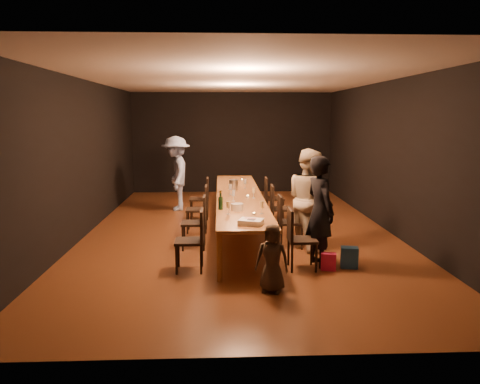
{
  "coord_description": "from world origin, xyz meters",
  "views": [
    {
      "loc": [
        -0.4,
        -9.18,
        2.29
      ],
      "look_at": [
        -0.04,
        -1.23,
        1.0
      ],
      "focal_mm": 35.0,
      "sensor_mm": 36.0,
      "label": 1
    }
  ],
  "objects_px": {
    "child": "(272,258)",
    "birthday_cake": "(251,222)",
    "chair_left_0": "(189,240)",
    "chair_left_2": "(197,209)",
    "chair_right_3": "(274,198)",
    "ice_bucket": "(234,185)",
    "table": "(239,197)",
    "chair_right_2": "(281,208)",
    "chair_left_1": "(194,222)",
    "chair_left_3": "(199,198)",
    "chair_right_1": "(290,221)",
    "woman_birthday": "(320,211)",
    "chair_right_0": "(302,239)",
    "champagne_bottle": "(221,200)",
    "plate_stack": "(237,207)",
    "man_blue": "(176,173)",
    "woman_tan": "(309,199)"
  },
  "relations": [
    {
      "from": "chair_left_2",
      "to": "chair_right_2",
      "type": "bearing_deg",
      "value": -90.0
    },
    {
      "from": "chair_right_0",
      "to": "woman_birthday",
      "type": "xyz_separation_m",
      "value": [
        0.3,
        0.19,
        0.39
      ]
    },
    {
      "from": "chair_right_3",
      "to": "woman_tan",
      "type": "bearing_deg",
      "value": 6.87
    },
    {
      "from": "child",
      "to": "chair_left_0",
      "type": "bearing_deg",
      "value": 159.22
    },
    {
      "from": "woman_tan",
      "to": "child",
      "type": "distance_m",
      "value": 2.23
    },
    {
      "from": "chair_left_1",
      "to": "birthday_cake",
      "type": "bearing_deg",
      "value": -147.47
    },
    {
      "from": "ice_bucket",
      "to": "chair_right_3",
      "type": "bearing_deg",
      "value": 30.18
    },
    {
      "from": "chair_left_0",
      "to": "ice_bucket",
      "type": "height_order",
      "value": "ice_bucket"
    },
    {
      "from": "chair_left_3",
      "to": "ice_bucket",
      "type": "relative_size",
      "value": 4.41
    },
    {
      "from": "chair_left_2",
      "to": "man_blue",
      "type": "height_order",
      "value": "man_blue"
    },
    {
      "from": "chair_right_2",
      "to": "champagne_bottle",
      "type": "distance_m",
      "value": 1.99
    },
    {
      "from": "chair_right_3",
      "to": "ice_bucket",
      "type": "relative_size",
      "value": 4.41
    },
    {
      "from": "chair_right_0",
      "to": "woman_birthday",
      "type": "bearing_deg",
      "value": 121.83
    },
    {
      "from": "chair_right_1",
      "to": "woman_birthday",
      "type": "relative_size",
      "value": 0.54
    },
    {
      "from": "woman_tan",
      "to": "man_blue",
      "type": "distance_m",
      "value": 4.39
    },
    {
      "from": "chair_left_0",
      "to": "champagne_bottle",
      "type": "bearing_deg",
      "value": -27.79
    },
    {
      "from": "chair_left_1",
      "to": "ice_bucket",
      "type": "bearing_deg",
      "value": -22.23
    },
    {
      "from": "chair_right_0",
      "to": "chair_right_2",
      "type": "distance_m",
      "value": 2.4
    },
    {
      "from": "chair_right_1",
      "to": "plate_stack",
      "type": "bearing_deg",
      "value": -67.47
    },
    {
      "from": "chair_left_2",
      "to": "champagne_bottle",
      "type": "bearing_deg",
      "value": -162.51
    },
    {
      "from": "chair_left_3",
      "to": "champagne_bottle",
      "type": "height_order",
      "value": "champagne_bottle"
    },
    {
      "from": "chair_left_1",
      "to": "chair_left_2",
      "type": "bearing_deg",
      "value": 0.0
    },
    {
      "from": "chair_left_0",
      "to": "chair_left_2",
      "type": "distance_m",
      "value": 2.4
    },
    {
      "from": "chair_right_0",
      "to": "birthday_cake",
      "type": "relative_size",
      "value": 2.32
    },
    {
      "from": "table",
      "to": "chair_right_2",
      "type": "relative_size",
      "value": 6.45
    },
    {
      "from": "birthday_cake",
      "to": "ice_bucket",
      "type": "distance_m",
      "value": 3.28
    },
    {
      "from": "man_blue",
      "to": "ice_bucket",
      "type": "relative_size",
      "value": 8.62
    },
    {
      "from": "chair_right_3",
      "to": "child",
      "type": "relative_size",
      "value": 1.03
    },
    {
      "from": "chair_right_2",
      "to": "chair_left_0",
      "type": "distance_m",
      "value": 2.94
    },
    {
      "from": "chair_left_1",
      "to": "child",
      "type": "xyz_separation_m",
      "value": [
        1.14,
        -2.1,
        -0.01
      ]
    },
    {
      "from": "ice_bucket",
      "to": "woman_birthday",
      "type": "bearing_deg",
      "value": -66.54
    },
    {
      "from": "chair_left_1",
      "to": "plate_stack",
      "type": "relative_size",
      "value": 4.51
    },
    {
      "from": "table",
      "to": "chair_right_1",
      "type": "xyz_separation_m",
      "value": [
        0.85,
        -1.2,
        -0.24
      ]
    },
    {
      "from": "child",
      "to": "champagne_bottle",
      "type": "height_order",
      "value": "champagne_bottle"
    },
    {
      "from": "table",
      "to": "chair_left_0",
      "type": "distance_m",
      "value": 2.56
    },
    {
      "from": "chair_right_3",
      "to": "chair_left_3",
      "type": "xyz_separation_m",
      "value": [
        -1.7,
        0.0,
        0.0
      ]
    },
    {
      "from": "chair_left_1",
      "to": "chair_left_3",
      "type": "xyz_separation_m",
      "value": [
        0.0,
        2.4,
        0.0
      ]
    },
    {
      "from": "man_blue",
      "to": "birthday_cake",
      "type": "distance_m",
      "value": 5.1
    },
    {
      "from": "chair_left_2",
      "to": "birthday_cake",
      "type": "xyz_separation_m",
      "value": [
        0.91,
        -2.62,
        0.32
      ]
    },
    {
      "from": "chair_right_0",
      "to": "chair_left_0",
      "type": "xyz_separation_m",
      "value": [
        -1.7,
        0.0,
        0.0
      ]
    },
    {
      "from": "man_blue",
      "to": "chair_left_0",
      "type": "bearing_deg",
      "value": -1.15
    },
    {
      "from": "chair_right_0",
      "to": "chair_left_3",
      "type": "bearing_deg",
      "value": -154.72
    },
    {
      "from": "table",
      "to": "chair_left_2",
      "type": "bearing_deg",
      "value": 180.0
    },
    {
      "from": "chair_right_0",
      "to": "woman_tan",
      "type": "xyz_separation_m",
      "value": [
        0.3,
        1.11,
        0.41
      ]
    },
    {
      "from": "chair_right_0",
      "to": "man_blue",
      "type": "distance_m",
      "value": 5.21
    },
    {
      "from": "child",
      "to": "birthday_cake",
      "type": "relative_size",
      "value": 2.26
    },
    {
      "from": "chair_right_2",
      "to": "woman_tan",
      "type": "bearing_deg",
      "value": 13.11
    },
    {
      "from": "chair_left_2",
      "to": "ice_bucket",
      "type": "height_order",
      "value": "ice_bucket"
    },
    {
      "from": "chair_left_1",
      "to": "chair_right_0",
      "type": "bearing_deg",
      "value": -125.22
    },
    {
      "from": "chair_left_0",
      "to": "woman_tan",
      "type": "height_order",
      "value": "woman_tan"
    }
  ]
}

